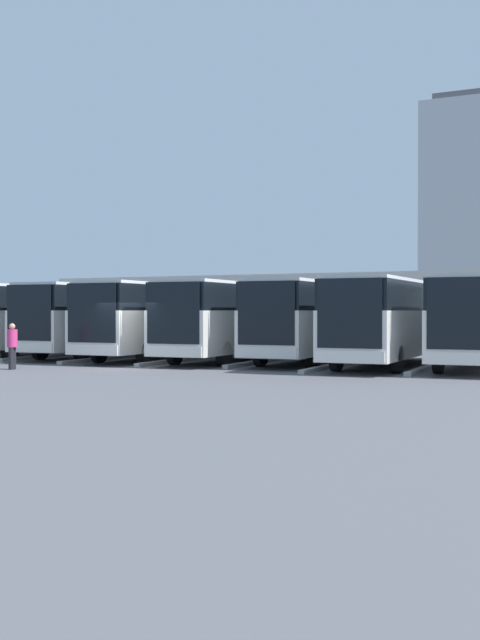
{
  "coord_description": "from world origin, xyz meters",
  "views": [
    {
      "loc": [
        -17.31,
        25.9,
        2.21
      ],
      "look_at": [
        -1.94,
        -5.63,
        1.78
      ],
      "focal_mm": 45.0,
      "sensor_mm": 36.0,
      "label": 1
    }
  ],
  "objects_px": {
    "bus_6": "(39,317)",
    "bus_4": "(163,317)",
    "bus_5": "(105,317)",
    "bus_3": "(235,318)",
    "pedestrian": "(12,345)",
    "bus_2": "(316,318)",
    "bus_7": "(0,316)",
    "bus_1": "(389,318)"
  },
  "relations": [
    {
      "from": "bus_3",
      "to": "bus_7",
      "type": "distance_m",
      "value": 14.05
    },
    {
      "from": "bus_7",
      "to": "pedestrian",
      "type": "relative_size",
      "value": 6.62
    },
    {
      "from": "bus_4",
      "to": "bus_6",
      "type": "bearing_deg",
      "value": -1.0
    },
    {
      "from": "bus_5",
      "to": "bus_6",
      "type": "xyz_separation_m",
      "value": [
        3.51,
        0.58,
        0.0
      ]
    },
    {
      "from": "bus_3",
      "to": "bus_4",
      "type": "relative_size",
      "value": 1.0
    },
    {
      "from": "bus_4",
      "to": "bus_5",
      "type": "distance_m",
      "value": 3.54
    },
    {
      "from": "bus_4",
      "to": "pedestrian",
      "type": "xyz_separation_m",
      "value": [
        1.65,
        8.01,
        -0.96
      ]
    },
    {
      "from": "bus_4",
      "to": "bus_5",
      "type": "relative_size",
      "value": 1.0
    },
    {
      "from": "bus_6",
      "to": "bus_4",
      "type": "bearing_deg",
      "value": 179.0
    },
    {
      "from": "bus_2",
      "to": "pedestrian",
      "type": "distance_m",
      "value": 12.51
    },
    {
      "from": "pedestrian",
      "to": "bus_2",
      "type": "bearing_deg",
      "value": -63.06
    },
    {
      "from": "bus_6",
      "to": "bus_5",
      "type": "bearing_deg",
      "value": -172.64
    },
    {
      "from": "pedestrian",
      "to": "bus_3",
      "type": "bearing_deg",
      "value": -50.89
    },
    {
      "from": "bus_1",
      "to": "bus_3",
      "type": "bearing_deg",
      "value": -5.62
    },
    {
      "from": "bus_7",
      "to": "pedestrian",
      "type": "xyz_separation_m",
      "value": [
        -8.87,
        8.99,
        -0.96
      ]
    },
    {
      "from": "bus_6",
      "to": "bus_2",
      "type": "bearing_deg",
      "value": -177.64
    },
    {
      "from": "bus_7",
      "to": "pedestrian",
      "type": "height_order",
      "value": "bus_7"
    },
    {
      "from": "bus_3",
      "to": "bus_7",
      "type": "xyz_separation_m",
      "value": [
        14.04,
        -0.69,
        0.0
      ]
    },
    {
      "from": "bus_3",
      "to": "bus_5",
      "type": "bearing_deg",
      "value": -3.37
    },
    {
      "from": "bus_2",
      "to": "bus_6",
      "type": "xyz_separation_m",
      "value": [
        14.04,
        1.08,
        0.0
      ]
    },
    {
      "from": "bus_3",
      "to": "bus_6",
      "type": "bearing_deg",
      "value": 0.24
    },
    {
      "from": "bus_3",
      "to": "bus_7",
      "type": "height_order",
      "value": "same"
    },
    {
      "from": "bus_6",
      "to": "bus_3",
      "type": "bearing_deg",
      "value": -179.76
    },
    {
      "from": "bus_7",
      "to": "bus_3",
      "type": "bearing_deg",
      "value": 175.14
    },
    {
      "from": "bus_4",
      "to": "bus_6",
      "type": "relative_size",
      "value": 1.0
    },
    {
      "from": "bus_2",
      "to": "bus_4",
      "type": "bearing_deg",
      "value": 5.69
    },
    {
      "from": "bus_4",
      "to": "bus_7",
      "type": "height_order",
      "value": "same"
    },
    {
      "from": "bus_2",
      "to": "bus_4",
      "type": "height_order",
      "value": "same"
    },
    {
      "from": "bus_5",
      "to": "bus_7",
      "type": "xyz_separation_m",
      "value": [
        7.02,
        -0.53,
        0.0
      ]
    },
    {
      "from": "bus_5",
      "to": "pedestrian",
      "type": "relative_size",
      "value": 6.62
    },
    {
      "from": "bus_2",
      "to": "bus_4",
      "type": "xyz_separation_m",
      "value": [
        7.02,
        0.95,
        0.0
      ]
    },
    {
      "from": "bus_4",
      "to": "bus_7",
      "type": "xyz_separation_m",
      "value": [
        10.53,
        -0.98,
        0.0
      ]
    },
    {
      "from": "bus_1",
      "to": "bus_7",
      "type": "bearing_deg",
      "value": -5.12
    },
    {
      "from": "bus_1",
      "to": "bus_2",
      "type": "xyz_separation_m",
      "value": [
        3.51,
        -1.1,
        0.0
      ]
    },
    {
      "from": "bus_4",
      "to": "bus_5",
      "type": "xyz_separation_m",
      "value": [
        3.51,
        -0.45,
        0.0
      ]
    },
    {
      "from": "bus_3",
      "to": "bus_4",
      "type": "bearing_deg",
      "value": 2.7
    },
    {
      "from": "bus_1",
      "to": "bus_7",
      "type": "xyz_separation_m",
      "value": [
        21.05,
        -1.13,
        0.0
      ]
    },
    {
      "from": "bus_3",
      "to": "pedestrian",
      "type": "relative_size",
      "value": 6.62
    },
    {
      "from": "pedestrian",
      "to": "bus_5",
      "type": "bearing_deg",
      "value": -6.64
    },
    {
      "from": "bus_6",
      "to": "pedestrian",
      "type": "distance_m",
      "value": 9.58
    },
    {
      "from": "bus_1",
      "to": "bus_2",
      "type": "distance_m",
      "value": 3.68
    },
    {
      "from": "bus_4",
      "to": "bus_7",
      "type": "distance_m",
      "value": 10.57
    }
  ]
}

